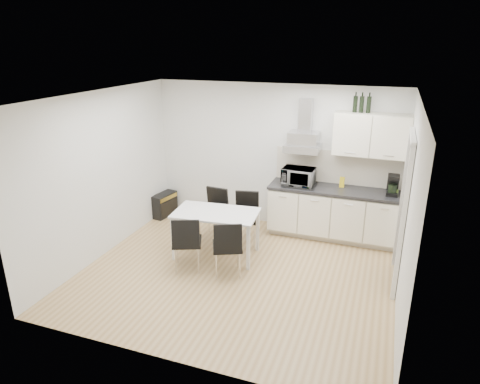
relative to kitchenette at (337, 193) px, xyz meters
The scene contains 15 objects.
ground 2.26m from the kitchenette, 124.34° to the right, with size 4.50×4.50×0.00m, color tan.
wall_back 1.30m from the kitchenette, 167.39° to the left, with size 4.50×0.10×2.60m, color silver.
wall_front 3.95m from the kitchenette, 107.61° to the right, with size 4.50×0.10×2.60m, color silver.
wall_left 3.88m from the kitchenette, 153.21° to the right, with size 0.10×4.00×2.60m, color silver.
wall_right 2.09m from the kitchenette, 58.46° to the right, with size 0.10×4.00×2.60m, color silver.
ceiling 2.75m from the kitchenette, 124.34° to the right, with size 4.50×4.50×0.00m, color white.
doorway 1.58m from the kitchenette, 49.14° to the right, with size 0.08×1.04×2.10m, color white.
kitchenette is the anchor object (origin of this frame).
dining_table 2.15m from the kitchenette, 142.10° to the right, with size 1.37×0.86×0.75m.
chair_far_left 2.17m from the kitchenette, 159.62° to the right, with size 0.44×0.50×0.88m, color black, non-canonical shape.
chair_far_right 1.63m from the kitchenette, 152.32° to the right, with size 0.44×0.50×0.88m, color black, non-canonical shape.
chair_near_left 2.72m from the kitchenette, 136.01° to the right, with size 0.44×0.50×0.88m, color black, non-canonical shape.
chair_near_right 2.27m from the kitchenette, 125.99° to the right, with size 0.44×0.50×0.88m, color black, non-canonical shape.
guitar_amp 3.36m from the kitchenette, behind, with size 0.33×0.58×0.46m.
floor_speaker 2.55m from the kitchenette, behind, with size 0.16×0.14×0.27m, color black.
Camera 1 is at (1.93, -5.30, 3.30)m, focal length 32.00 mm.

